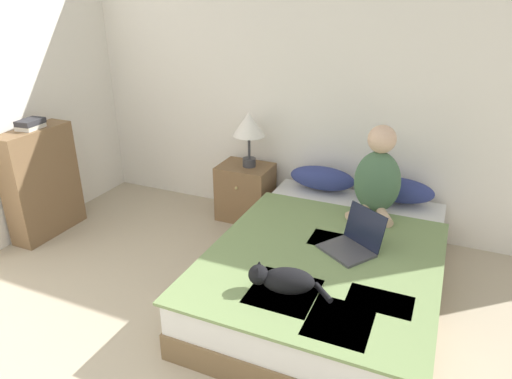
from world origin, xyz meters
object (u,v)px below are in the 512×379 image
object	(u,v)px
cat_tabby	(283,280)
nightstand	(245,192)
table_lamp	(249,126)
bookshelf	(42,183)
book_stack_top	(30,124)
pillow_far	(398,190)
laptop_open	(353,242)
pillow_near	(322,178)
person_sitting	(378,175)
bed	(328,269)

from	to	relation	value
cat_tabby	nightstand	world-z (taller)	cat_tabby
table_lamp	bookshelf	xyz separation A→B (m)	(-1.54, -0.97, -0.43)
nightstand	book_stack_top	xyz separation A→B (m)	(-1.50, -0.97, 0.74)
pillow_far	bookshelf	bearing A→B (deg)	-160.55
laptop_open	pillow_far	bearing A→B (deg)	113.78
pillow_near	cat_tabby	xyz separation A→B (m)	(0.21, -1.55, -0.02)
pillow_near	person_sitting	distance (m)	0.61
laptop_open	book_stack_top	distance (m)	2.76
pillow_far	book_stack_top	xyz separation A→B (m)	(-2.87, -1.01, 0.49)
laptop_open	bookshelf	world-z (taller)	bookshelf
bed	bookshelf	xyz separation A→B (m)	(-2.55, -0.11, 0.28)
laptop_open	nightstand	bearing A→B (deg)	177.86
pillow_near	nightstand	world-z (taller)	pillow_near
pillow_near	book_stack_top	distance (m)	2.49
laptop_open	table_lamp	xyz separation A→B (m)	(-1.16, 0.88, 0.44)
person_sitting	cat_tabby	xyz separation A→B (m)	(-0.29, -1.27, -0.23)
book_stack_top	pillow_near	bearing A→B (deg)	24.44
pillow_near	pillow_far	xyz separation A→B (m)	(0.65, 0.00, 0.00)
pillow_near	book_stack_top	size ratio (longest dim) A/B	2.55
table_lamp	bookshelf	size ratio (longest dim) A/B	0.53
laptop_open	book_stack_top	xyz separation A→B (m)	(-2.70, -0.09, 0.54)
cat_tabby	nightstand	bearing A→B (deg)	-74.01
person_sitting	laptop_open	world-z (taller)	person_sitting
bed	bookshelf	world-z (taller)	bookshelf
pillow_far	table_lamp	world-z (taller)	table_lamp
nightstand	cat_tabby	bearing A→B (deg)	-58.16
bed	pillow_near	world-z (taller)	pillow_near
cat_tabby	laptop_open	xyz separation A→B (m)	(0.27, 0.63, -0.03)
pillow_far	laptop_open	distance (m)	0.94
book_stack_top	cat_tabby	bearing A→B (deg)	-12.49
bookshelf	person_sitting	bearing A→B (deg)	15.09
cat_tabby	bed	bearing A→B (deg)	-115.41
bed	laptop_open	size ratio (longest dim) A/B	4.71
cat_tabby	bookshelf	world-z (taller)	bookshelf
bed	bookshelf	bearing A→B (deg)	-177.49
person_sitting	cat_tabby	distance (m)	1.32
person_sitting	bookshelf	bearing A→B (deg)	-164.91
person_sitting	bookshelf	size ratio (longest dim) A/B	0.73
table_lamp	pillow_near	bearing A→B (deg)	3.47
pillow_near	table_lamp	world-z (taller)	table_lamp
pillow_far	nightstand	world-z (taller)	pillow_far
pillow_far	bed	bearing A→B (deg)	-109.70
bookshelf	pillow_far	bearing A→B (deg)	19.45
bed	pillow_near	distance (m)	1.01
pillow_near	table_lamp	size ratio (longest dim) A/B	1.13
pillow_near	pillow_far	size ratio (longest dim) A/B	1.00
pillow_far	book_stack_top	distance (m)	3.08
nightstand	table_lamp	distance (m)	0.64
pillow_near	cat_tabby	world-z (taller)	pillow_near
laptop_open	book_stack_top	world-z (taller)	book_stack_top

